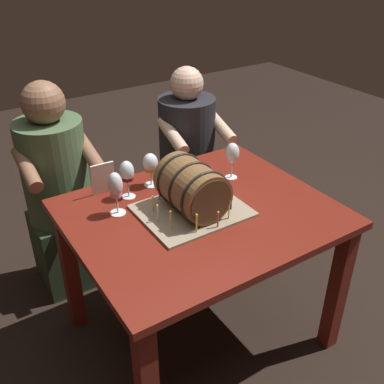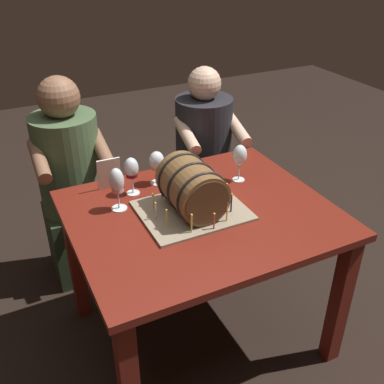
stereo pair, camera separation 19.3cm
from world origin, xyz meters
name	(u,v)px [view 1 (the left image)]	position (x,y,z in m)	size (l,w,h in m)	color
ground_plane	(200,331)	(0.00, 0.00, 0.00)	(8.00, 8.00, 0.00)	black
dining_table	(201,233)	(0.00, 0.00, 0.63)	(1.14, 0.94, 0.75)	maroon
barrel_cake	(192,190)	(-0.04, 0.02, 0.86)	(0.45, 0.37, 0.24)	gray
wine_glass_empty	(232,154)	(0.30, 0.17, 0.89)	(0.07, 0.07, 0.19)	white
wine_glass_rose	(115,187)	(-0.32, 0.18, 0.89)	(0.07, 0.07, 0.20)	white
wine_glass_red	(127,173)	(-0.22, 0.28, 0.88)	(0.07, 0.07, 0.18)	white
wine_glass_amber	(150,164)	(-0.08, 0.32, 0.87)	(0.07, 0.07, 0.17)	white
menu_card	(103,178)	(-0.30, 0.37, 0.83)	(0.11, 0.01, 0.16)	silver
person_seated_left	(60,197)	(-0.41, 0.77, 0.57)	(0.39, 0.47, 1.21)	#2A3A24
person_seated_right	(187,165)	(0.41, 0.77, 0.54)	(0.41, 0.50, 1.16)	black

